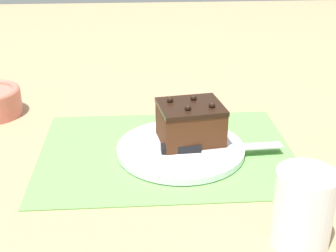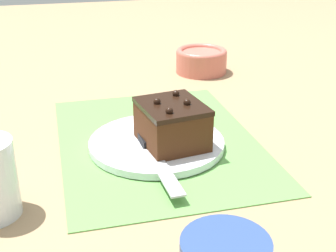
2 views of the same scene
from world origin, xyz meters
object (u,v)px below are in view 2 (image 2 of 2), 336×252
at_px(chocolate_cake, 172,124).
at_px(serving_knife, 150,147).
at_px(small_bowl, 201,60).
at_px(cake_plate, 157,143).

distance_m(chocolate_cake, serving_knife, 0.05).
height_order(chocolate_cake, small_bowl, chocolate_cake).
height_order(cake_plate, serving_knife, serving_knife).
bearing_deg(cake_plate, chocolate_cake, -131.77).
relative_size(chocolate_cake, serving_knife, 0.57).
bearing_deg(chocolate_cake, small_bowl, -24.35).
bearing_deg(small_bowl, serving_knife, 152.01).
relative_size(cake_plate, small_bowl, 1.80).
relative_size(cake_plate, chocolate_cake, 1.83).
relative_size(chocolate_cake, small_bowl, 0.99).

